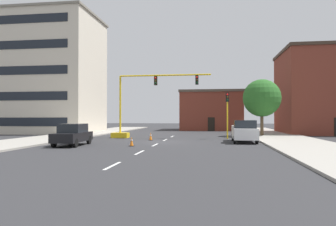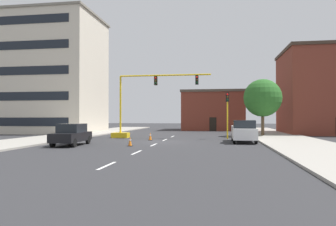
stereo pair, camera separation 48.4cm
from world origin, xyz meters
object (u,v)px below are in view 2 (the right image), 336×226
traffic_light_pole_right (227,105)px  sedan_black_near_left (72,134)px  traffic_cone_roadside_b (130,141)px  traffic_signal_gantry (134,116)px  tree_right_mid (263,98)px  pickup_truck_white (244,131)px  traffic_cone_roadside_a (150,136)px

traffic_light_pole_right → sedan_black_near_left: 15.92m
traffic_cone_roadside_b → traffic_signal_gantry: bearing=103.7°
traffic_light_pole_right → tree_right_mid: 6.32m
traffic_light_pole_right → sedan_black_near_left: traffic_light_pole_right is taller
pickup_truck_white → traffic_cone_roadside_b: size_ratio=7.30×
tree_right_mid → traffic_cone_roadside_b: tree_right_mid is taller
pickup_truck_white → traffic_cone_roadside_b: bearing=-150.2°
pickup_truck_white → traffic_cone_roadside_a: bearing=173.6°
tree_right_mid → traffic_cone_roadside_a: tree_right_mid is taller
tree_right_mid → sedan_black_near_left: size_ratio=1.45×
pickup_truck_white → traffic_cone_roadside_a: (-8.79, 0.98, -0.59)m
pickup_truck_white → traffic_signal_gantry: bearing=159.8°
pickup_truck_white → sedan_black_near_left: bearing=-158.9°
pickup_truck_white → traffic_light_pole_right: bearing=107.7°
traffic_cone_roadside_b → sedan_black_near_left: bearing=-178.3°
traffic_cone_roadside_a → traffic_cone_roadside_b: 6.19m
pickup_truck_white → traffic_cone_roadside_a: size_ratio=7.01×
tree_right_mid → sedan_black_near_left: bearing=-140.0°
sedan_black_near_left → traffic_cone_roadside_a: (5.07, 6.32, -0.51)m
traffic_cone_roadside_b → pickup_truck_white: bearing=29.8°
sedan_black_near_left → traffic_light_pole_right: bearing=36.8°
traffic_signal_gantry → traffic_cone_roadside_b: traffic_signal_gantry is taller
traffic_signal_gantry → tree_right_mid: 15.08m
tree_right_mid → traffic_cone_roadside_a: 14.59m
traffic_signal_gantry → pickup_truck_white: bearing=-20.2°
sedan_black_near_left → pickup_truck_white: bearing=21.1°
sedan_black_near_left → traffic_cone_roadside_a: 8.12m
traffic_light_pole_right → pickup_truck_white: (1.30, -4.07, -2.55)m
tree_right_mid → sedan_black_near_left: 22.16m
pickup_truck_white → sedan_black_near_left: 14.86m
tree_right_mid → pickup_truck_white: (-2.88, -8.72, -3.50)m
tree_right_mid → traffic_light_pole_right: bearing=-131.9°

